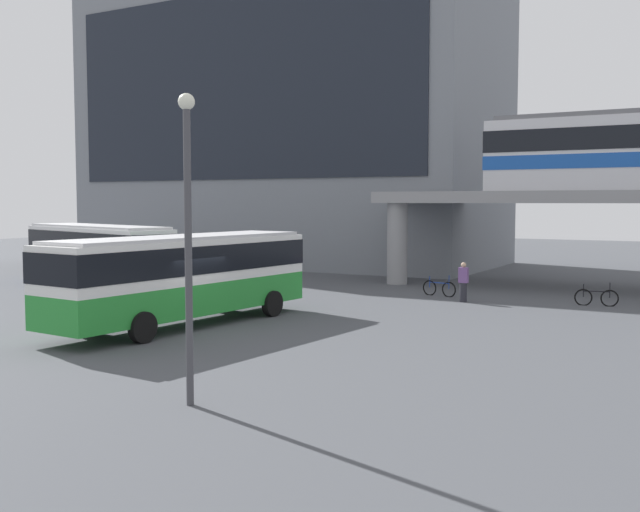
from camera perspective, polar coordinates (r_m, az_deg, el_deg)
The scene contains 8 objects.
ground_plane at distance 34.56m, azimuth 0.16°, elevation -3.17°, with size 120.00×120.00×0.00m, color #47494F.
station_building at distance 55.66m, azimuth -2.30°, elevation 10.90°, with size 29.86×13.68×21.88m.
bus_main at distance 26.81m, azimuth -10.42°, elevation -1.09°, with size 3.45×11.21×3.22m.
bus_secondary at distance 40.03m, azimuth -16.69°, elevation 0.52°, with size 11.31×5.55×3.22m.
bicycle_blue at distance 35.41m, azimuth 9.12°, elevation -2.46°, with size 1.77×0.40×1.04m.
bicycle_black at distance 33.75m, azimuth 20.43°, elevation -3.00°, with size 1.76×0.43×1.04m.
pedestrian_walking_across at distance 33.43m, azimuth 10.93°, elevation -2.06°, with size 0.40×0.32×1.76m.
lamp_post at distance 16.16m, azimuth -10.08°, elevation 2.39°, with size 0.36×0.36×6.71m.
Camera 1 is at (16.75, -19.91, 4.42)m, focal length 41.76 mm.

